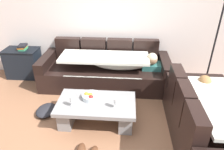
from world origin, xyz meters
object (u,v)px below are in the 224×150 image
at_px(coffee_table, 96,109).
at_px(book_stack_on_cabinet, 23,47).
at_px(floor_lamp, 214,36).
at_px(crumpled_garment, 46,110).
at_px(couch_near_window, 207,122).
at_px(side_cabinet, 23,63).
at_px(fruit_bowl, 91,96).
at_px(wine_glass_near_left, 72,99).
at_px(wine_glass_near_right, 116,101).
at_px(couch_along_wall, 107,70).

distance_m(coffee_table, book_stack_on_cabinet, 2.30).
height_order(floor_lamp, crumpled_garment, floor_lamp).
relative_size(coffee_table, crumpled_garment, 3.00).
bearing_deg(crumpled_garment, couch_near_window, -9.67).
bearing_deg(side_cabinet, book_stack_on_cabinet, 0.64).
xyz_separation_m(fruit_bowl, wine_glass_near_left, (-0.23, -0.22, 0.08)).
distance_m(couch_near_window, side_cabinet, 3.78).
relative_size(couch_near_window, fruit_bowl, 6.46).
relative_size(couch_near_window, crumpled_garment, 4.52).
height_order(wine_glass_near_right, book_stack_on_cabinet, book_stack_on_cabinet).
relative_size(wine_glass_near_right, floor_lamp, 0.09).
bearing_deg(wine_glass_near_left, side_cabinet, 134.33).
bearing_deg(wine_glass_near_right, crumpled_garment, 168.09).
bearing_deg(couch_near_window, side_cabinet, 63.64).
distance_m(wine_glass_near_left, floor_lamp, 2.69).
height_order(couch_along_wall, couch_near_window, same).
xyz_separation_m(side_cabinet, crumpled_garment, (0.94, -1.26, -0.26)).
height_order(fruit_bowl, side_cabinet, side_cabinet).
xyz_separation_m(coffee_table, side_cabinet, (-1.82, 1.40, 0.08)).
height_order(coffee_table, book_stack_on_cabinet, book_stack_on_cabinet).
relative_size(side_cabinet, floor_lamp, 0.37).
xyz_separation_m(coffee_table, floor_lamp, (1.98, 1.11, 0.88)).
xyz_separation_m(couch_near_window, wine_glass_near_left, (-1.90, 0.16, 0.16)).
relative_size(couch_near_window, book_stack_on_cabinet, 7.66).
bearing_deg(couch_along_wall, side_cabinet, 173.19).
relative_size(book_stack_on_cabinet, crumpled_garment, 0.59).
xyz_separation_m(wine_glass_near_right, book_stack_on_cabinet, (-2.07, 1.51, 0.20)).
bearing_deg(wine_glass_near_left, coffee_table, 20.15).
height_order(side_cabinet, floor_lamp, floor_lamp).
relative_size(couch_along_wall, fruit_bowl, 9.11).
relative_size(fruit_bowl, book_stack_on_cabinet, 1.19).
distance_m(couch_near_window, crumpled_garment, 2.50).
distance_m(wine_glass_near_right, floor_lamp, 2.16).
height_order(wine_glass_near_left, side_cabinet, side_cabinet).
relative_size(couch_along_wall, crumpled_garment, 6.37).
bearing_deg(couch_along_wall, wine_glass_near_right, -78.84).
xyz_separation_m(floor_lamp, crumpled_garment, (-2.86, -0.97, -1.06)).
bearing_deg(crumpled_garment, wine_glass_near_left, -25.36).
xyz_separation_m(wine_glass_near_left, wine_glass_near_right, (0.64, 0.01, 0.00)).
height_order(wine_glass_near_right, floor_lamp, floor_lamp).
bearing_deg(wine_glass_near_right, book_stack_on_cabinet, 143.86).
bearing_deg(fruit_bowl, side_cabinet, 142.79).
relative_size(wine_glass_near_right, book_stack_on_cabinet, 0.70).
xyz_separation_m(fruit_bowl, wine_glass_near_right, (0.41, -0.21, 0.08)).
bearing_deg(floor_lamp, coffee_table, -150.73).
relative_size(coffee_table, wine_glass_near_left, 7.23).
bearing_deg(floor_lamp, side_cabinet, 175.61).
bearing_deg(couch_near_window, fruit_bowl, 77.40).
xyz_separation_m(fruit_bowl, side_cabinet, (-1.72, 1.31, -0.10)).
relative_size(wine_glass_near_left, book_stack_on_cabinet, 0.70).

